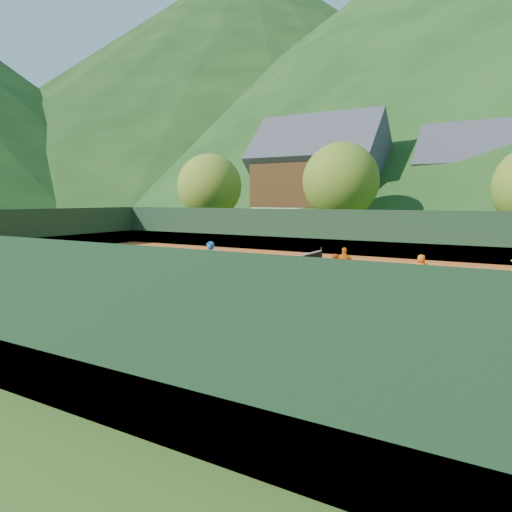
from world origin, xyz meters
The scene contains 37 objects.
ground centered at (0.00, 0.00, 0.00)m, with size 400.00×400.00×0.00m, color #2E5019.
clay_court centered at (0.00, 0.00, 0.01)m, with size 40.00×24.00×0.02m, color #CA5C20.
mountain_far_left centered at (-90.00, 150.00, 50.00)m, with size 260.00×260.00×100.00m, color black.
coach centered at (-2.06, -1.35, 0.97)m, with size 0.69×0.46×1.90m, color blue.
student_a centered at (2.43, 1.51, 0.70)m, with size 0.66×0.51×1.36m, color #E35914.
student_b centered at (2.61, 2.22, 0.80)m, with size 0.92×0.38×1.57m, color orange.
student_c centered at (5.64, 3.25, 0.69)m, with size 0.65×0.43×1.34m, color #D66213.
tennis_ball_1 centered at (-4.44, -7.24, 0.05)m, with size 0.07×0.07×0.07m, color yellow.
tennis_ball_2 centered at (5.60, -7.52, 0.05)m, with size 0.07×0.07×0.07m, color yellow.
tennis_ball_3 centered at (1.26, -8.40, 0.05)m, with size 0.07×0.07×0.07m, color yellow.
tennis_ball_4 centered at (1.17, -7.97, 0.05)m, with size 0.07×0.07×0.07m, color yellow.
tennis_ball_5 centered at (5.64, -2.86, 0.05)m, with size 0.07×0.07×0.07m, color yellow.
tennis_ball_6 centered at (0.72, -1.86, 0.05)m, with size 0.07×0.07×0.07m, color yellow.
tennis_ball_7 centered at (5.21, -7.32, 0.05)m, with size 0.07×0.07×0.07m, color yellow.
tennis_ball_8 centered at (-4.34, -1.25, 0.05)m, with size 0.07×0.07×0.07m, color yellow.
tennis_ball_9 centered at (6.19, -2.27, 0.05)m, with size 0.07×0.07×0.07m, color yellow.
tennis_ball_11 centered at (0.73, -8.58, 0.05)m, with size 0.07×0.07×0.07m, color yellow.
tennis_ball_12 centered at (2.75, -3.80, 0.05)m, with size 0.07×0.07×0.07m, color yellow.
tennis_ball_13 centered at (-8.14, -5.58, 0.05)m, with size 0.07×0.07×0.07m, color yellow.
tennis_ball_14 centered at (-9.26, -4.61, 0.05)m, with size 0.07×0.07×0.07m, color yellow.
tennis_ball_15 centered at (-5.82, -3.82, 0.05)m, with size 0.07×0.07×0.07m, color yellow.
tennis_ball_16 centered at (-2.64, -1.97, 0.05)m, with size 0.07×0.07×0.07m, color yellow.
tennis_ball_18 centered at (1.97, -6.26, 0.05)m, with size 0.07×0.07×0.07m, color yellow.
tennis_ball_19 centered at (-7.46, -6.16, 0.05)m, with size 0.07×0.07×0.07m, color yellow.
tennis_ball_20 centered at (1.21, -8.64, 0.05)m, with size 0.07×0.07×0.07m, color yellow.
tennis_ball_21 centered at (-7.29, -5.61, 0.05)m, with size 0.07×0.07×0.07m, color yellow.
tennis_ball_22 centered at (1.95, -1.36, 0.05)m, with size 0.07×0.07×0.07m, color yellow.
tennis_ball_23 centered at (3.29, -4.20, 0.05)m, with size 0.07×0.07×0.07m, color yellow.
tennis_ball_24 centered at (0.92, -5.04, 0.05)m, with size 0.07×0.07×0.07m, color yellow.
court_lines centered at (0.00, 0.00, 0.02)m, with size 23.83×11.03×0.00m.
tennis_net centered at (0.00, 0.00, 0.52)m, with size 0.10×12.07×1.10m.
perimeter_fence centered at (0.00, 0.00, 1.27)m, with size 40.40×24.24×3.00m.
ball_hopper centered at (-6.33, -4.66, 0.77)m, with size 0.57×0.57×1.00m.
chalet_left centered at (-10.00, 30.00, 5.65)m, with size 13.80×9.93×12.92m.
chalet_mid centered at (6.00, 34.00, 4.99)m, with size 12.65×8.82×11.45m.
tree_a centered at (-16.00, 18.00, 4.87)m, with size 6.00×6.00×7.88m.
tree_b centered at (-4.00, 20.00, 5.19)m, with size 6.40×6.40×8.40m.
Camera 1 is at (9.17, -16.87, 3.69)m, focal length 32.00 mm.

